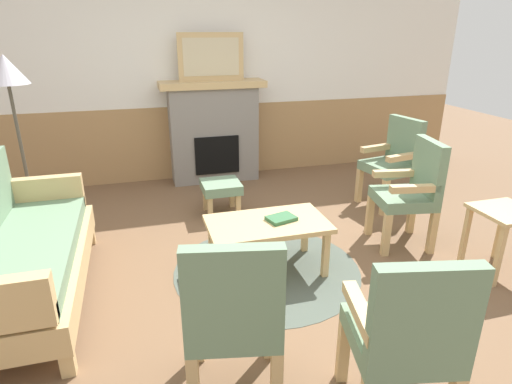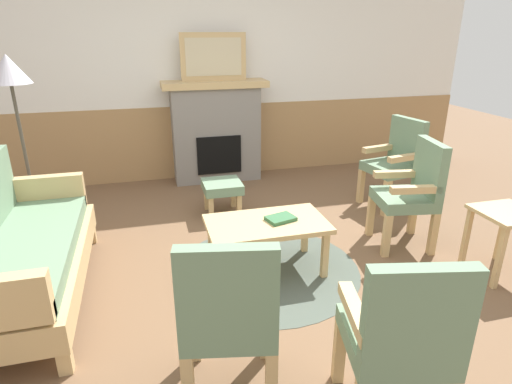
% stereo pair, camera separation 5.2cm
% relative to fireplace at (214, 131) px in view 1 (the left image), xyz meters
% --- Properties ---
extents(ground_plane, '(14.00, 14.00, 0.00)m').
position_rel_fireplace_xyz_m(ground_plane, '(0.00, -2.35, -0.65)').
color(ground_plane, brown).
extents(wall_back, '(7.20, 0.14, 2.70)m').
position_rel_fireplace_xyz_m(wall_back, '(0.00, 0.25, 0.66)').
color(wall_back, white).
rests_on(wall_back, ground_plane).
extents(fireplace, '(1.30, 0.44, 1.28)m').
position_rel_fireplace_xyz_m(fireplace, '(0.00, 0.00, 0.00)').
color(fireplace, gray).
rests_on(fireplace, ground_plane).
extents(framed_picture, '(0.80, 0.04, 0.56)m').
position_rel_fireplace_xyz_m(framed_picture, '(0.00, 0.00, 0.91)').
color(framed_picture, tan).
rests_on(framed_picture, fireplace).
extents(couch, '(0.70, 1.80, 0.98)m').
position_rel_fireplace_xyz_m(couch, '(-1.81, -2.33, -0.26)').
color(couch, tan).
rests_on(couch, ground_plane).
extents(coffee_table, '(0.96, 0.56, 0.44)m').
position_rel_fireplace_xyz_m(coffee_table, '(-0.01, -2.38, -0.27)').
color(coffee_table, tan).
rests_on(coffee_table, ground_plane).
extents(round_rug, '(1.54, 1.54, 0.01)m').
position_rel_fireplace_xyz_m(round_rug, '(-0.01, -2.38, -0.65)').
color(round_rug, '#4C564C').
rests_on(round_rug, ground_plane).
extents(book_on_table, '(0.26, 0.21, 0.03)m').
position_rel_fireplace_xyz_m(book_on_table, '(0.10, -2.38, -0.20)').
color(book_on_table, '#33663D').
rests_on(book_on_table, coffee_table).
extents(footstool, '(0.40, 0.40, 0.36)m').
position_rel_fireplace_xyz_m(footstool, '(-0.14, -1.14, -0.37)').
color(footstool, tan).
rests_on(footstool, ground_plane).
extents(armchair_near_fireplace, '(0.56, 0.56, 0.98)m').
position_rel_fireplace_xyz_m(armchair_near_fireplace, '(1.38, -2.27, -0.11)').
color(armchair_near_fireplace, tan).
rests_on(armchair_near_fireplace, ground_plane).
extents(armchair_by_window_left, '(0.56, 0.56, 0.98)m').
position_rel_fireplace_xyz_m(armchair_by_window_left, '(1.76, -1.39, -0.11)').
color(armchair_by_window_left, tan).
rests_on(armchair_by_window_left, ground_plane).
extents(armchair_front_left, '(0.57, 0.57, 0.98)m').
position_rel_fireplace_xyz_m(armchair_front_left, '(-0.56, -3.58, -0.11)').
color(armchair_front_left, tan).
rests_on(armchair_front_left, ground_plane).
extents(armchair_front_center, '(0.57, 0.57, 0.98)m').
position_rel_fireplace_xyz_m(armchair_front_center, '(0.19, -3.96, -0.11)').
color(armchair_front_center, tan).
rests_on(armchair_front_center, ground_plane).
extents(side_table, '(0.44, 0.44, 0.55)m').
position_rel_fireplace_xyz_m(side_table, '(1.79, -2.91, -0.22)').
color(side_table, tan).
rests_on(side_table, ground_plane).
extents(floor_lamp_by_couch, '(0.36, 0.36, 1.68)m').
position_rel_fireplace_xyz_m(floor_lamp_by_couch, '(-1.98, -1.10, 0.80)').
color(floor_lamp_by_couch, '#332D28').
rests_on(floor_lamp_by_couch, ground_plane).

